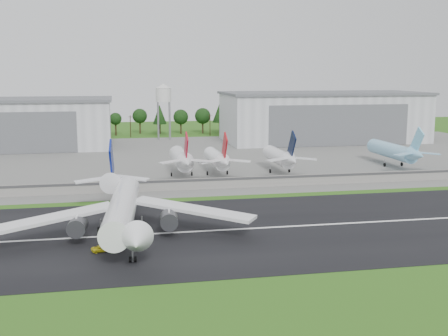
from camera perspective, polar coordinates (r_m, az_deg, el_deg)
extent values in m
plane|color=#255514|center=(118.56, 4.32, -7.47)|extent=(600.00, 600.00, 0.00)
cube|color=black|center=(127.81, 3.13, -6.16)|extent=(320.00, 60.00, 0.10)
cube|color=white|center=(127.80, 3.13, -6.13)|extent=(220.00, 1.00, 0.02)
cube|color=slate|center=(233.79, -3.46, 1.07)|extent=(320.00, 150.00, 0.10)
cube|color=gray|center=(170.22, -0.56, -1.56)|extent=(240.00, 0.50, 3.50)
cube|color=#38383A|center=(169.69, -0.55, -1.17)|extent=(240.00, 0.12, 0.70)
cube|color=silver|center=(279.68, -21.28, 4.10)|extent=(95.00, 42.00, 22.00)
cube|color=#595B60|center=(278.93, -21.43, 6.47)|extent=(97.00, 44.00, 1.20)
cube|color=silver|center=(294.62, 9.98, 5.05)|extent=(100.00, 45.00, 24.00)
cube|color=#595B60|center=(293.91, 10.05, 7.50)|extent=(102.00, 47.00, 1.20)
cube|color=#595B60|center=(273.83, 11.67, 4.26)|extent=(70.00, 0.30, 19.68)
cylinder|color=#99999E|center=(293.10, -6.65, 4.71)|extent=(0.50, 0.50, 20.00)
cylinder|color=#99999E|center=(299.57, -5.60, 4.84)|extent=(0.50, 0.50, 20.00)
cylinder|color=silver|center=(295.50, -6.17, 7.39)|extent=(8.00, 8.00, 7.00)
cone|color=silver|center=(295.36, -6.18, 8.30)|extent=(8.40, 8.40, 2.40)
cylinder|color=white|center=(122.59, -10.29, -4.02)|extent=(9.39, 44.33, 5.80)
cone|color=white|center=(98.57, -8.86, -7.35)|extent=(6.27, 6.46, 5.80)
cone|color=white|center=(148.17, -11.30, -1.21)|extent=(6.23, 9.42, 5.51)
cube|color=navy|center=(146.79, -11.36, 0.78)|extent=(1.28, 9.55, 11.13)
cube|color=white|center=(123.09, -3.21, -4.20)|extent=(26.52, 19.75, 2.65)
cylinder|color=#333338|center=(121.02, -5.60, -5.26)|extent=(4.24, 5.79, 3.80)
cube|color=white|center=(148.06, -9.36, -1.00)|extent=(9.54, 6.43, 0.98)
cube|color=white|center=(120.44, -17.33, -4.94)|extent=(27.87, 16.12, 2.65)
cylinder|color=#333338|center=(119.32, -14.66, -5.75)|extent=(4.24, 5.79, 3.80)
cube|color=white|center=(147.33, -13.23, -1.19)|extent=(9.50, 5.18, 0.98)
cube|color=#99999E|center=(119.88, -10.04, -6.55)|extent=(12.43, 30.72, 3.20)
cylinder|color=black|center=(126.52, -12.39, -6.16)|extent=(0.52, 1.53, 1.50)
imported|color=gold|center=(114.08, -12.25, -7.99)|extent=(4.70, 3.17, 1.20)
cylinder|color=silver|center=(192.63, -4.41, 0.98)|extent=(5.82, 24.00, 5.82)
cone|color=silver|center=(177.27, -3.83, 0.56)|extent=(5.53, 7.00, 5.53)
cube|color=#AF0D24|center=(177.07, -3.87, 2.12)|extent=(0.45, 8.59, 10.02)
cylinder|color=#99999E|center=(191.02, -5.37, -0.45)|extent=(0.32, 0.32, 3.00)
cylinder|color=#99999E|center=(191.81, -3.29, -0.38)|extent=(0.32, 0.32, 3.00)
cylinder|color=black|center=(191.14, -5.37, -0.66)|extent=(0.40, 1.40, 1.40)
cylinder|color=white|center=(194.47, -0.79, 0.98)|extent=(5.12, 24.00, 5.12)
cone|color=white|center=(179.27, 0.09, 0.57)|extent=(4.86, 7.00, 4.86)
cube|color=#AB0D15|center=(179.06, 0.06, 2.11)|extent=(0.45, 8.59, 10.02)
cylinder|color=#99999E|center=(192.60, -1.71, -0.33)|extent=(0.32, 0.32, 3.00)
cylinder|color=#99999E|center=(193.83, 0.33, -0.26)|extent=(0.32, 0.32, 3.00)
cylinder|color=black|center=(192.72, -1.71, -0.53)|extent=(0.40, 1.40, 1.40)
cylinder|color=white|center=(199.62, 5.54, 1.17)|extent=(5.18, 24.00, 5.18)
cone|color=white|center=(184.84, 6.91, 0.78)|extent=(4.92, 7.00, 4.92)
cube|color=black|center=(184.64, 6.90, 2.28)|extent=(0.45, 8.59, 10.02)
cylinder|color=#99999E|center=(197.40, 4.71, -0.11)|extent=(0.32, 0.32, 3.00)
cylinder|color=#99999E|center=(199.40, 6.65, -0.05)|extent=(0.32, 0.32, 3.00)
cylinder|color=black|center=(197.52, 4.71, -0.31)|extent=(0.40, 1.40, 1.40)
cylinder|color=#85C3E7|center=(221.47, 16.63, 1.71)|extent=(5.62, 30.00, 5.62)
cone|color=#85C3E7|center=(205.30, 19.02, 1.27)|extent=(5.34, 7.00, 5.34)
cube|color=#7AD3FA|center=(205.13, 19.03, 2.62)|extent=(0.45, 8.59, 10.02)
cylinder|color=#99999E|center=(218.72, 16.01, 0.50)|extent=(0.32, 0.32, 3.00)
cylinder|color=#99999E|center=(221.98, 17.62, 0.55)|extent=(0.32, 0.32, 3.00)
cylinder|color=black|center=(218.83, 16.00, 0.32)|extent=(0.40, 1.40, 1.40)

